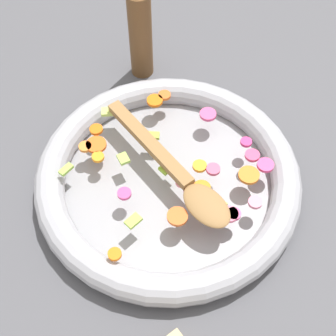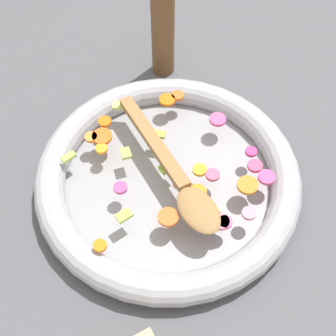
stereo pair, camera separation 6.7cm
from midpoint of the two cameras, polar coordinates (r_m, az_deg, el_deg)
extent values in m
plane|color=#4C4C51|center=(0.81, 2.36, -2.18)|extent=(4.00, 4.00, 0.00)
cylinder|color=gray|center=(0.80, 2.37, -1.95)|extent=(0.40, 0.40, 0.01)
torus|color=#9E9EA5|center=(0.79, 2.42, -1.20)|extent=(0.45, 0.45, 0.05)
cylinder|color=#D95F23|center=(0.87, 3.41, 8.68)|extent=(0.03, 0.03, 0.01)
cylinder|color=orange|center=(0.74, 6.20, -3.14)|extent=(0.04, 0.04, 0.01)
cylinder|color=orange|center=(0.76, 6.37, -0.39)|extent=(0.03, 0.03, 0.01)
cylinder|color=orange|center=(0.76, 12.16, -2.22)|extent=(0.05, 0.05, 0.01)
cylinder|color=orange|center=(0.70, -5.56, -9.59)|extent=(0.02, 0.02, 0.01)
cylinder|color=orange|center=(0.79, -5.74, 2.21)|extent=(0.03, 0.03, 0.01)
cylinder|color=orange|center=(0.86, 2.14, 8.18)|extent=(0.04, 0.04, 0.01)
cylinder|color=orange|center=(0.81, -5.72, 3.70)|extent=(0.04, 0.04, 0.01)
cylinder|color=orange|center=(0.83, -5.44, 5.51)|extent=(0.02, 0.02, 0.01)
cylinder|color=orange|center=(0.81, -7.06, 3.61)|extent=(0.02, 0.02, 0.01)
cylinder|color=orange|center=(0.71, 2.70, -6.17)|extent=(0.05, 0.05, 0.01)
cube|color=#A4CD49|center=(0.72, -2.73, -5.99)|extent=(0.03, 0.02, 0.01)
cube|color=#99C54D|center=(0.79, -9.67, 1.18)|extent=(0.03, 0.02, 0.01)
cube|color=#8AB930|center=(0.76, 2.89, -0.07)|extent=(0.03, 0.02, 0.01)
cube|color=#98AF3D|center=(0.81, 1.19, 4.02)|extent=(0.03, 0.03, 0.01)
cube|color=#BCD761|center=(0.85, -3.50, 7.47)|extent=(0.03, 0.03, 0.01)
cube|color=#ACC44E|center=(0.73, 8.03, -5.11)|extent=(0.02, 0.03, 0.01)
cube|color=#9FC551|center=(0.78, -2.76, 1.65)|extent=(0.02, 0.02, 0.01)
cylinder|color=#DE4B81|center=(0.84, 8.35, 5.74)|extent=(0.04, 0.04, 0.01)
cylinder|color=#E36888|center=(0.72, 9.08, -6.66)|extent=(0.03, 0.03, 0.01)
cylinder|color=#D84C84|center=(0.72, 9.63, -6.70)|extent=(0.03, 0.03, 0.01)
cylinder|color=#D03072|center=(0.80, 12.45, 1.81)|extent=(0.03, 0.03, 0.01)
cylinder|color=pink|center=(0.73, 12.41, -5.59)|extent=(0.03, 0.03, 0.01)
cylinder|color=pink|center=(0.75, 4.18, -1.91)|extent=(0.03, 0.03, 0.01)
cylinder|color=#DC6785|center=(0.72, 6.40, -6.15)|extent=(0.03, 0.03, 0.01)
cylinder|color=#D04483|center=(0.74, -3.26, -2.64)|extent=(0.03, 0.03, 0.01)
cylinder|color=#D35072|center=(0.76, 7.95, -0.99)|extent=(0.03, 0.03, 0.01)
cylinder|color=#DC406B|center=(0.78, 12.94, 0.11)|extent=(0.04, 0.04, 0.01)
cylinder|color=#CF4062|center=(0.74, 4.78, -3.10)|extent=(0.02, 0.02, 0.01)
cylinder|color=#E3407E|center=(0.78, 14.34, -1.26)|extent=(0.04, 0.04, 0.01)
cube|color=olive|center=(0.78, 0.53, 3.19)|extent=(0.03, 0.21, 0.01)
ellipsoid|color=olive|center=(0.71, 6.54, -5.22)|extent=(0.06, 0.09, 0.01)
cylinder|color=brown|center=(0.93, 1.49, 15.93)|extent=(0.05, 0.05, 0.18)
camera|label=1|loc=(0.03, -87.51, 3.54)|focal=50.00mm
camera|label=2|loc=(0.03, 92.49, -3.54)|focal=50.00mm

